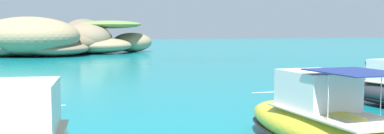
% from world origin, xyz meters
% --- Properties ---
extents(islet_large, '(25.16, 24.88, 6.68)m').
position_xyz_m(islet_large, '(-2.93, 80.56, 2.79)').
color(islet_large, '#756651').
rests_on(islet_large, ground).
extents(islet_small, '(23.88, 24.61, 6.78)m').
position_xyz_m(islet_small, '(-13.85, 72.75, 2.75)').
color(islet_small, '#9E8966').
rests_on(islet_small, ground).
extents(motorboat_yellow, '(3.16, 10.26, 3.20)m').
position_xyz_m(motorboat_yellow, '(-0.97, 3.77, 1.02)').
color(motorboat_yellow, yellow).
rests_on(motorboat_yellow, ground).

